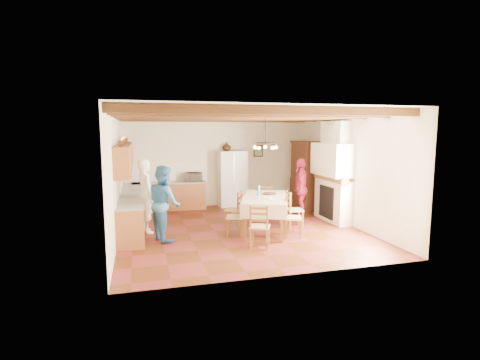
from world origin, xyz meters
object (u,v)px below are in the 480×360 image
(chair_end_far, at_px, (266,202))
(microwave, at_px, (194,177))
(chair_end_near, at_px, (260,226))
(chair_left_near, at_px, (235,216))
(chair_right_far, at_px, (295,209))
(dining_table, at_px, (265,200))
(refrigerator, at_px, (231,178))
(person_woman_red, at_px, (301,189))
(person_woman_blue, at_px, (164,203))
(person_man, at_px, (146,196))
(hutch, at_px, (305,175))
(chair_left_far, at_px, (233,209))
(chair_right_near, at_px, (293,217))

(chair_end_far, height_order, microwave, microwave)
(chair_end_near, bearing_deg, chair_end_far, -86.33)
(chair_left_near, xyz_separation_m, chair_end_near, (0.30, -1.04, 0.00))
(chair_right_far, height_order, chair_end_near, same)
(dining_table, distance_m, chair_end_near, 1.36)
(dining_table, relative_size, chair_end_far, 2.39)
(refrigerator, height_order, chair_end_far, refrigerator)
(person_woman_red, height_order, microwave, person_woman_red)
(refrigerator, distance_m, dining_table, 3.46)
(refrigerator, xyz_separation_m, person_woman_red, (1.49, -2.38, -0.06))
(person_woman_blue, bearing_deg, chair_end_far, -83.68)
(chair_end_far, bearing_deg, person_man, -156.14)
(microwave, bearing_deg, hutch, 4.29)
(chair_left_near, xyz_separation_m, chair_right_far, (1.74, 0.39, 0.00))
(person_man, relative_size, person_woman_red, 1.06)
(refrigerator, xyz_separation_m, chair_left_far, (-0.63, -2.80, -0.46))
(chair_right_near, distance_m, chair_right_far, 0.94)
(chair_left_near, bearing_deg, microwave, -153.51)
(chair_left_far, distance_m, chair_end_near, 1.88)
(chair_left_near, bearing_deg, chair_right_far, 120.94)
(chair_right_near, bearing_deg, chair_left_near, 91.27)
(chair_right_near, xyz_separation_m, chair_end_far, (-0.03, 1.91, 0.00))
(chair_right_near, height_order, chair_end_near, same)
(dining_table, relative_size, chair_right_far, 2.39)
(chair_end_far, distance_m, person_man, 3.46)
(chair_end_near, bearing_deg, microwave, -54.38)
(person_man, height_order, microwave, person_man)
(chair_right_near, distance_m, person_woman_blue, 3.08)
(hutch, relative_size, person_woman_red, 1.26)
(dining_table, relative_size, person_woman_red, 1.31)
(chair_right_far, bearing_deg, chair_left_near, 109.26)
(chair_left_near, distance_m, chair_right_near, 1.41)
(refrigerator, xyz_separation_m, chair_left_near, (-0.80, -3.63, -0.46))
(chair_end_near, xyz_separation_m, person_woman_blue, (-1.97, 1.12, 0.40))
(chair_end_far, height_order, person_man, person_man)
(hutch, height_order, chair_left_far, hutch)
(chair_left_far, distance_m, person_woman_blue, 2.04)
(refrigerator, relative_size, chair_end_far, 1.95)
(chair_left_near, distance_m, chair_end_near, 1.08)
(chair_left_far, relative_size, person_woman_blue, 0.55)
(chair_end_far, relative_size, person_woman_red, 0.55)
(refrigerator, bearing_deg, dining_table, -93.58)
(person_woman_red, bearing_deg, hutch, 174.26)
(hutch, relative_size, chair_left_far, 2.30)
(chair_right_near, height_order, microwave, microwave)
(chair_right_near, height_order, person_woman_red, person_woman_red)
(person_woman_blue, bearing_deg, chair_end_near, -137.96)
(dining_table, height_order, chair_right_far, chair_right_far)
(chair_left_near, bearing_deg, chair_left_far, -173.48)
(dining_table, height_order, person_woman_blue, person_woman_blue)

